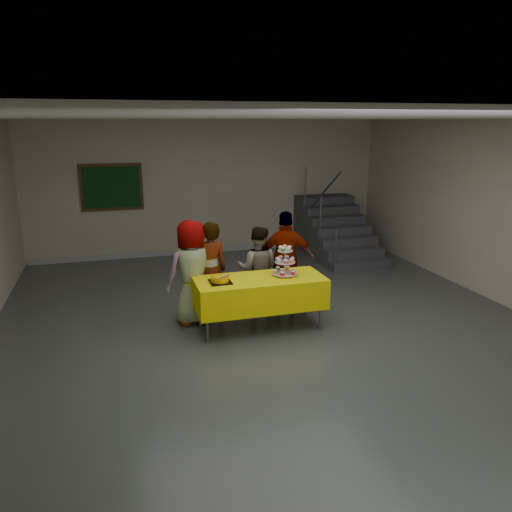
{
  "coord_description": "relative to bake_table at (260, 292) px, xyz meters",
  "views": [
    {
      "loc": [
        -2.14,
        -6.15,
        2.95
      ],
      "look_at": [
        -0.17,
        0.63,
        1.05
      ],
      "focal_mm": 35.0,
      "sensor_mm": 36.0,
      "label": 1
    }
  ],
  "objects": [
    {
      "name": "room_shell",
      "position": [
        0.17,
        -0.41,
        1.57
      ],
      "size": [
        10.0,
        10.04,
        3.02
      ],
      "color": "#4C514C",
      "rests_on": "ground"
    },
    {
      "name": "bake_table",
      "position": [
        0.0,
        0.0,
        0.0
      ],
      "size": [
        1.88,
        0.78,
        0.77
      ],
      "color": "#595960",
      "rests_on": "ground"
    },
    {
      "name": "cupcake_stand",
      "position": [
        0.4,
        0.04,
        0.4
      ],
      "size": [
        0.38,
        0.38,
        0.44
      ],
      "color": "silver",
      "rests_on": "bake_table"
    },
    {
      "name": "bear_cake",
      "position": [
        -0.59,
        -0.03,
        0.27
      ],
      "size": [
        0.32,
        0.36,
        0.12
      ],
      "color": "black",
      "rests_on": "bake_table"
    },
    {
      "name": "schoolchild_a",
      "position": [
        -0.9,
        0.51,
        0.23
      ],
      "size": [
        0.89,
        0.71,
        1.58
      ],
      "primitive_type": "imported",
      "rotation": [
        0.0,
        0.0,
        3.45
      ],
      "color": "slate",
      "rests_on": "ground"
    },
    {
      "name": "schoolchild_b",
      "position": [
        -0.62,
        0.58,
        0.21
      ],
      "size": [
        0.61,
        0.45,
        1.53
      ],
      "primitive_type": "imported",
      "rotation": [
        0.0,
        0.0,
        3.31
      ],
      "color": "slate",
      "rests_on": "ground"
    },
    {
      "name": "schoolchild_c",
      "position": [
        0.18,
        0.74,
        0.13
      ],
      "size": [
        0.81,
        0.73,
        1.37
      ],
      "primitive_type": "imported",
      "rotation": [
        0.0,
        0.0,
        2.75
      ],
      "color": "slate",
      "rests_on": "ground"
    },
    {
      "name": "schoolchild_d",
      "position": [
        0.67,
        0.76,
        0.24
      ],
      "size": [
        1.0,
        0.62,
        1.58
      ],
      "primitive_type": "imported",
      "rotation": [
        0.0,
        0.0,
        2.88
      ],
      "color": "slate",
      "rests_on": "ground"
    },
    {
      "name": "staircase",
      "position": [
        2.87,
        3.7,
        -0.07
      ],
      "size": [
        1.3,
        2.4,
        2.04
      ],
      "color": "#424447",
      "rests_on": "ground"
    },
    {
      "name": "noticeboard",
      "position": [
        -1.96,
        4.54,
        1.04
      ],
      "size": [
        1.3,
        0.05,
        1.0
      ],
      "color": "#472B16",
      "rests_on": "ground"
    }
  ]
}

